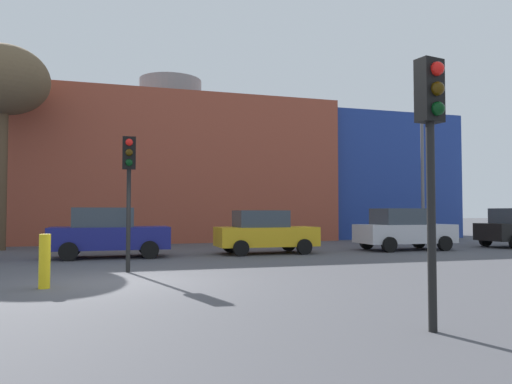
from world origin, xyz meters
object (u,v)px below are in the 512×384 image
parked_car_2 (108,233)px  bollard_yellow_0 (45,261)px  street_lamp (422,157)px  traffic_light_near_right (431,130)px  parked_car_3 (265,232)px  bare_tree_0 (4,82)px  traffic_light_island (129,172)px  parked_car_4 (403,229)px

parked_car_2 → bollard_yellow_0: (-1.28, -7.08, -0.31)m
street_lamp → bollard_yellow_0: bearing=-149.6°
street_lamp → traffic_light_near_right: bearing=-125.2°
parked_car_2 → parked_car_3: parked_car_2 is taller
traffic_light_near_right → street_lamp: 18.92m
bare_tree_0 → bollard_yellow_0: bare_tree_0 is taller
traffic_light_island → street_lamp: size_ratio=0.48×
traffic_light_island → street_lamp: (14.72, 7.32, 1.69)m
parked_car_4 → street_lamp: street_lamp is taller
parked_car_3 → traffic_light_near_right: (-1.60, -12.78, 1.95)m
parked_car_2 → traffic_light_near_right: (4.39, -12.78, 1.91)m
bollard_yellow_0 → parked_car_4: bearing=27.4°
parked_car_2 → street_lamp: bearing=9.7°
traffic_light_near_right → parked_car_2: bearing=-171.7°
parked_car_4 → street_lamp: size_ratio=0.53×
traffic_light_near_right → street_lamp: street_lamp is taller
parked_car_3 → bollard_yellow_0: size_ratio=3.38×
parked_car_3 → traffic_light_island: traffic_light_island is taller
parked_car_2 → traffic_light_near_right: size_ratio=1.10×
traffic_light_near_right → traffic_light_island: (-3.84, 8.09, -0.05)m
parked_car_2 → traffic_light_near_right: bearing=-71.0°
parked_car_3 → traffic_light_near_right: bearing=-97.1°
parked_car_3 → traffic_light_island: (-5.44, -4.69, 1.91)m
traffic_light_near_right → street_lamp: bearing=134.1°
bollard_yellow_0 → parked_car_3: bearing=44.2°
parked_car_2 → parked_car_3: 6.00m
parked_car_2 → parked_car_4: size_ratio=1.00×
parked_car_3 → traffic_light_near_right: traffic_light_near_right is taller
street_lamp → parked_car_2: bearing=-170.3°
traffic_light_island → bollard_yellow_0: (-1.84, -2.39, -2.17)m
traffic_light_near_right → bollard_yellow_0: bearing=-145.8°
parked_car_3 → traffic_light_island: size_ratio=1.06×
bare_tree_0 → traffic_light_near_right: bearing=-63.3°
parked_car_2 → bare_tree_0: bearing=132.7°
parked_car_2 → parked_car_4: (12.38, 0.00, -0.00)m
parked_car_3 → bollard_yellow_0: 10.16m
parked_car_4 → bare_tree_0: (-16.88, 4.87, 6.49)m
parked_car_3 → bare_tree_0: (-10.50, 4.87, 6.53)m
traffic_light_near_right → bollard_yellow_0: (-5.68, 5.70, -2.22)m
bare_tree_0 → street_lamp: bearing=-6.5°
bare_tree_0 → parked_car_3: bearing=-24.9°
parked_car_3 → bollard_yellow_0: bearing=-135.8°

